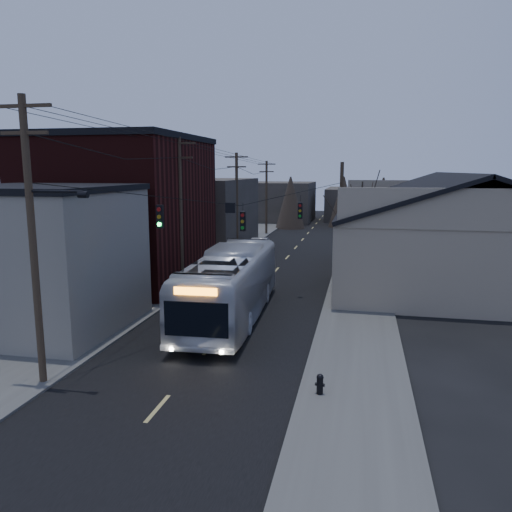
{
  "coord_description": "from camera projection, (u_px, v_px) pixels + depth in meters",
  "views": [
    {
      "loc": [
        6.48,
        -12.63,
        7.95
      ],
      "look_at": [
        0.59,
        15.25,
        3.0
      ],
      "focal_mm": 35.0,
      "sensor_mm": 36.0,
      "label": 1
    }
  ],
  "objects": [
    {
      "name": "building_brick",
      "position": [
        124.0,
        212.0,
        35.32
      ],
      "size": [
        10.0,
        12.0,
        10.0
      ],
      "primitive_type": "cube",
      "color": "black",
      "rests_on": "ground"
    },
    {
      "name": "road_surface",
      "position": [
        284.0,
        261.0,
        43.78
      ],
      "size": [
        9.0,
        110.0,
        0.02
      ],
      "primitive_type": "cube",
      "color": "black",
      "rests_on": "ground"
    },
    {
      "name": "building_left_far",
      "position": [
        201.0,
        214.0,
        50.9
      ],
      "size": [
        9.0,
        14.0,
        7.0
      ],
      "primitive_type": "cube",
      "color": "#38332D",
      "rests_on": "ground"
    },
    {
      "name": "sidewalk_right",
      "position": [
        359.0,
        263.0,
        42.45
      ],
      "size": [
        4.0,
        110.0,
        0.12
      ],
      "primitive_type": "cube",
      "color": "#474744",
      "rests_on": "ground"
    },
    {
      "name": "fire_hydrant",
      "position": [
        320.0,
        383.0,
        17.59
      ],
      "size": [
        0.35,
        0.25,
        0.74
      ],
      "rotation": [
        0.0,
        0.0,
        -0.15
      ],
      "color": "black",
      "rests_on": "sidewalk_right"
    },
    {
      "name": "building_clapboard",
      "position": [
        41.0,
        260.0,
        24.76
      ],
      "size": [
        8.0,
        8.0,
        7.0
      ],
      "primitive_type": "cube",
      "color": "gray",
      "rests_on": "ground"
    },
    {
      "name": "building_far_left",
      "position": [
        280.0,
        202.0,
        78.23
      ],
      "size": [
        10.0,
        12.0,
        6.0
      ],
      "primitive_type": "cube",
      "color": "#38332D",
      "rests_on": "ground"
    },
    {
      "name": "bare_tree",
      "position": [
        360.0,
        238.0,
        32.2
      ],
      "size": [
        0.4,
        0.4,
        7.2
      ],
      "primitive_type": "cone",
      "color": "black",
      "rests_on": "ground"
    },
    {
      "name": "ground",
      "position": [
        131.0,
        440.0,
        14.86
      ],
      "size": [
        160.0,
        160.0,
        0.0
      ],
      "primitive_type": "plane",
      "color": "black",
      "rests_on": "ground"
    },
    {
      "name": "sidewalk_left",
      "position": [
        213.0,
        258.0,
        45.09
      ],
      "size": [
        4.0,
        110.0,
        0.12
      ],
      "primitive_type": "cube",
      "color": "#474744",
      "rests_on": "ground"
    },
    {
      "name": "parked_car",
      "position": [
        259.0,
        246.0,
        47.78
      ],
      "size": [
        1.6,
        4.43,
        1.45
      ],
      "primitive_type": "imported",
      "rotation": [
        0.0,
        0.0,
        0.01
      ],
      "color": "#94969B",
      "rests_on": "ground"
    },
    {
      "name": "utility_lines",
      "position": [
        232.0,
        209.0,
        37.92
      ],
      "size": [
        11.24,
        45.28,
        10.5
      ],
      "color": "#382B1E",
      "rests_on": "ground"
    },
    {
      "name": "bus",
      "position": [
        231.0,
        285.0,
        26.73
      ],
      "size": [
        3.68,
        13.46,
        3.72
      ],
      "primitive_type": "imported",
      "rotation": [
        0.0,
        0.0,
        3.18
      ],
      "color": "#B7BBC4",
      "rests_on": "ground"
    },
    {
      "name": "warehouse",
      "position": [
        452.0,
        244.0,
        35.85
      ],
      "size": [
        16.16,
        20.6,
        7.73
      ],
      "color": "gray",
      "rests_on": "ground"
    },
    {
      "name": "building_far_right",
      "position": [
        365.0,
        204.0,
        80.49
      ],
      "size": [
        12.0,
        14.0,
        5.0
      ],
      "primitive_type": "cube",
      "color": "#38332D",
      "rests_on": "ground"
    }
  ]
}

